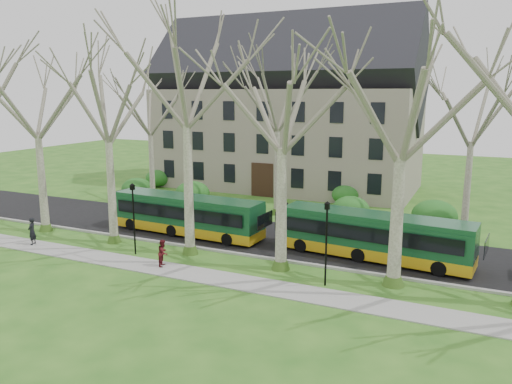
% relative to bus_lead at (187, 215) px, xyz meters
% --- Properties ---
extents(ground, '(120.00, 120.00, 0.00)m').
position_rel_bus_lead_xyz_m(ground, '(5.41, -3.97, -1.43)').
color(ground, '#2A601B').
rests_on(ground, ground).
extents(sidewalk, '(70.00, 2.00, 0.06)m').
position_rel_bus_lead_xyz_m(sidewalk, '(5.41, -6.47, -1.40)').
color(sidewalk, gray).
rests_on(sidewalk, ground).
extents(road, '(80.00, 8.00, 0.06)m').
position_rel_bus_lead_xyz_m(road, '(5.41, 1.53, -1.40)').
color(road, black).
rests_on(road, ground).
extents(curb, '(80.00, 0.25, 0.14)m').
position_rel_bus_lead_xyz_m(curb, '(5.41, -2.47, -1.36)').
color(curb, '#A5A39E').
rests_on(curb, ground).
extents(building, '(26.50, 12.20, 16.00)m').
position_rel_bus_lead_xyz_m(building, '(-0.59, 20.03, 6.63)').
color(building, gray).
rests_on(building, ground).
extents(tree_row_verge, '(49.00, 7.00, 14.00)m').
position_rel_bus_lead_xyz_m(tree_row_verge, '(5.41, -3.67, 5.57)').
color(tree_row_verge, gray).
rests_on(tree_row_verge, ground).
extents(tree_row_far, '(33.00, 7.00, 12.00)m').
position_rel_bus_lead_xyz_m(tree_row_far, '(4.08, 7.03, 4.57)').
color(tree_row_far, gray).
rests_on(tree_row_far, ground).
extents(lamp_row, '(36.22, 0.22, 4.30)m').
position_rel_bus_lead_xyz_m(lamp_row, '(5.41, -4.97, 1.14)').
color(lamp_row, black).
rests_on(lamp_row, ground).
extents(hedges, '(30.60, 8.60, 2.00)m').
position_rel_bus_lead_xyz_m(hedges, '(0.74, 10.03, -0.43)').
color(hedges, '#1B5E21').
rests_on(hedges, ground).
extents(bus_lead, '(11.11, 2.88, 2.75)m').
position_rel_bus_lead_xyz_m(bus_lead, '(0.00, 0.00, 0.00)').
color(bus_lead, '#154928').
rests_on(bus_lead, road).
extents(bus_follow, '(11.29, 3.40, 2.78)m').
position_rel_bus_lead_xyz_m(bus_follow, '(12.79, 0.12, 0.01)').
color(bus_follow, '#154928').
rests_on(bus_follow, road).
extents(pedestrian_a, '(0.60, 0.74, 1.76)m').
position_rel_bus_lead_xyz_m(pedestrian_a, '(-7.74, -6.29, -0.49)').
color(pedestrian_a, black).
rests_on(pedestrian_a, sidewalk).
extents(pedestrian_b, '(0.76, 0.87, 1.52)m').
position_rel_bus_lead_xyz_m(pedestrian_b, '(2.28, -6.12, -0.61)').
color(pedestrian_b, '#56131A').
rests_on(pedestrian_b, sidewalk).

